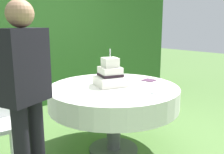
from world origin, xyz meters
TOP-DOWN VIEW (x-y plane):
  - ground_plane at (0.00, 0.00)m, footprint 20.00×20.00m
  - foliage_hedge at (0.00, 2.18)m, footprint 6.97×0.43m
  - cake_table at (0.00, 0.00)m, footprint 1.43×1.43m
  - wedding_cake at (0.01, 0.06)m, footprint 0.39×0.39m
  - serving_plate_near at (0.49, 0.17)m, footprint 0.12×0.12m
  - serving_plate_far at (0.12, -0.48)m, footprint 0.11×0.11m
  - napkin_stack at (0.51, -0.08)m, footprint 0.16×0.16m
  - standing_person at (-1.07, -0.18)m, footprint 0.41×0.31m

SIDE VIEW (x-z plane):
  - ground_plane at x=0.00m, z-range 0.00..0.00m
  - cake_table at x=0.00m, z-range 0.26..1.01m
  - napkin_stack at x=0.51m, z-range 0.75..0.76m
  - serving_plate_near at x=0.49m, z-range 0.75..0.77m
  - serving_plate_far at x=0.12m, z-range 0.75..0.77m
  - wedding_cake at x=0.01m, z-range 0.66..1.07m
  - standing_person at x=-1.07m, z-range 0.13..1.73m
  - foliage_hedge at x=0.00m, z-range 0.00..2.72m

